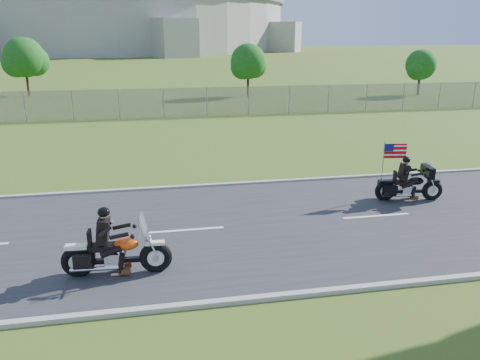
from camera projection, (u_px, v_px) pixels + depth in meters
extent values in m
plane|color=#435D1D|center=(253.00, 226.00, 14.13)|extent=(420.00, 420.00, 0.00)
cube|color=#28282B|center=(253.00, 226.00, 14.13)|extent=(120.00, 8.00, 0.04)
cube|color=#9E9B93|center=(231.00, 184.00, 17.91)|extent=(120.00, 0.18, 0.12)
cube|color=#9E9B93|center=(291.00, 295.00, 10.32)|extent=(120.00, 0.18, 0.12)
cube|color=gray|center=(119.00, 104.00, 31.70)|extent=(60.00, 0.03, 2.00)
cylinder|color=#A3A099|center=(98.00, 20.00, 167.00)|extent=(130.00, 130.00, 20.00)
cylinder|color=#605E5B|center=(97.00, 0.00, 164.90)|extent=(132.00, 132.00, 4.00)
cylinder|color=#382316|center=(248.00, 83.00, 42.94)|extent=(0.22, 0.22, 2.52)
sphere|color=#144713|center=(248.00, 61.00, 42.37)|extent=(3.20, 3.20, 3.20)
sphere|color=#144713|center=(254.00, 65.00, 43.04)|extent=(2.40, 2.40, 2.40)
sphere|color=#144713|center=(243.00, 67.00, 42.03)|extent=(2.24, 2.24, 2.24)
cylinder|color=#382316|center=(27.00, 81.00, 43.12)|extent=(0.22, 0.22, 2.80)
sphere|color=#144713|center=(24.00, 57.00, 42.49)|extent=(3.60, 3.60, 3.60)
sphere|color=#144713|center=(34.00, 61.00, 43.25)|extent=(2.70, 2.70, 2.70)
sphere|color=#144713|center=(16.00, 63.00, 42.11)|extent=(2.52, 2.52, 2.52)
cylinder|color=#382316|center=(419.00, 83.00, 43.93)|extent=(0.22, 0.22, 2.24)
sphere|color=#144713|center=(421.00, 65.00, 43.42)|extent=(2.80, 2.80, 2.80)
sphere|color=#144713|center=(423.00, 68.00, 44.01)|extent=(2.10, 2.10, 2.10)
sphere|color=#144713|center=(418.00, 69.00, 43.13)|extent=(1.96, 1.96, 1.96)
torus|color=black|center=(156.00, 257.00, 11.30)|extent=(0.80, 0.24, 0.79)
torus|color=black|center=(78.00, 262.00, 11.08)|extent=(0.80, 0.24, 0.79)
ellipsoid|color=#E84911|center=(126.00, 244.00, 11.10)|extent=(0.62, 0.38, 0.30)
cube|color=black|center=(102.00, 247.00, 11.05)|extent=(0.61, 0.35, 0.13)
cube|color=black|center=(103.00, 231.00, 10.93)|extent=(0.28, 0.44, 0.59)
sphere|color=black|center=(104.00, 212.00, 10.80)|extent=(0.31, 0.31, 0.29)
cube|color=silver|center=(143.00, 223.00, 11.00)|extent=(0.07, 0.50, 0.43)
torus|color=black|center=(432.00, 190.00, 16.21)|extent=(0.74, 0.28, 0.72)
torus|color=black|center=(385.00, 191.00, 16.17)|extent=(0.74, 0.28, 0.72)
ellipsoid|color=black|center=(416.00, 181.00, 16.09)|extent=(0.59, 0.39, 0.27)
cube|color=black|center=(401.00, 182.00, 16.09)|extent=(0.57, 0.37, 0.12)
cube|color=black|center=(404.00, 172.00, 15.98)|extent=(0.29, 0.42, 0.53)
sphere|color=black|center=(407.00, 160.00, 15.85)|extent=(0.30, 0.30, 0.26)
cube|color=black|center=(428.00, 171.00, 16.00)|extent=(0.33, 0.80, 0.39)
cube|color=#B70C11|center=(395.00, 151.00, 15.95)|extent=(0.77, 0.14, 0.51)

